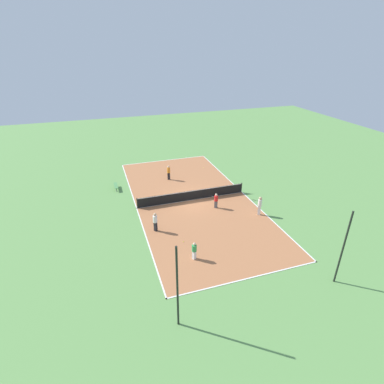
{
  "coord_description": "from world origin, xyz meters",
  "views": [
    {
      "loc": [
        8.34,
        25.3,
        14.25
      ],
      "look_at": [
        0.0,
        0.0,
        0.9
      ],
      "focal_mm": 28.0,
      "sensor_mm": 36.0,
      "label": 1
    }
  ],
  "objects_px": {
    "tennis_net": "(192,195)",
    "player_far_white": "(260,204)",
    "player_center_orange": "(169,172)",
    "player_near_white": "(155,221)",
    "tennis_ball_midcourt": "(203,167)",
    "player_far_green": "(194,250)",
    "player_coach_red": "(216,200)",
    "bench": "(116,186)",
    "fence_post_back_left": "(343,249)",
    "tennis_ball_far_baseline": "(183,242)",
    "fence_post_back_right": "(177,288)"
  },
  "relations": [
    {
      "from": "player_near_white",
      "to": "fence_post_back_right",
      "type": "relative_size",
      "value": 0.32
    },
    {
      "from": "player_far_green",
      "to": "player_center_orange",
      "type": "relative_size",
      "value": 0.84
    },
    {
      "from": "player_far_white",
      "to": "tennis_net",
      "type": "bearing_deg",
      "value": -9.17
    },
    {
      "from": "bench",
      "to": "fence_post_back_left",
      "type": "xyz_separation_m",
      "value": [
        -12.41,
        18.86,
        2.31
      ]
    },
    {
      "from": "tennis_net",
      "to": "player_far_white",
      "type": "distance_m",
      "value": 6.81
    },
    {
      "from": "bench",
      "to": "player_center_orange",
      "type": "distance_m",
      "value": 6.11
    },
    {
      "from": "tennis_ball_midcourt",
      "to": "tennis_net",
      "type": "bearing_deg",
      "value": 62.29
    },
    {
      "from": "tennis_net",
      "to": "player_far_green",
      "type": "xyz_separation_m",
      "value": [
        2.73,
        8.79,
        0.25
      ]
    },
    {
      "from": "player_center_orange",
      "to": "fence_post_back_left",
      "type": "distance_m",
      "value": 20.55
    },
    {
      "from": "bench",
      "to": "fence_post_back_left",
      "type": "height_order",
      "value": "fence_post_back_left"
    },
    {
      "from": "player_center_orange",
      "to": "tennis_ball_midcourt",
      "type": "height_order",
      "value": "player_center_orange"
    },
    {
      "from": "player_near_white",
      "to": "player_coach_red",
      "type": "distance_m",
      "value": 6.63
    },
    {
      "from": "tennis_net",
      "to": "player_center_orange",
      "type": "height_order",
      "value": "player_center_orange"
    },
    {
      "from": "player_near_white",
      "to": "player_far_white",
      "type": "relative_size",
      "value": 0.93
    },
    {
      "from": "fence_post_back_right",
      "to": "player_far_green",
      "type": "bearing_deg",
      "value": -117.54
    },
    {
      "from": "player_far_green",
      "to": "tennis_ball_midcourt",
      "type": "xyz_separation_m",
      "value": [
        -6.81,
        -16.57,
        -0.76
      ]
    },
    {
      "from": "tennis_ball_midcourt",
      "to": "fence_post_back_right",
      "type": "xyz_separation_m",
      "value": [
        9.47,
        21.67,
        2.64
      ]
    },
    {
      "from": "player_far_white",
      "to": "tennis_ball_midcourt",
      "type": "bearing_deg",
      "value": -51.86
    },
    {
      "from": "tennis_net",
      "to": "tennis_ball_midcourt",
      "type": "bearing_deg",
      "value": -117.71
    },
    {
      "from": "tennis_ball_far_baseline",
      "to": "tennis_ball_midcourt",
      "type": "relative_size",
      "value": 1.0
    },
    {
      "from": "tennis_ball_midcourt",
      "to": "player_near_white",
      "type": "bearing_deg",
      "value": 54.19
    },
    {
      "from": "player_far_green",
      "to": "player_far_white",
      "type": "relative_size",
      "value": 0.78
    },
    {
      "from": "bench",
      "to": "tennis_ball_midcourt",
      "type": "distance_m",
      "value": 11.47
    },
    {
      "from": "player_near_white",
      "to": "tennis_net",
      "type": "bearing_deg",
      "value": -84.56
    },
    {
      "from": "player_far_green",
      "to": "player_coach_red",
      "type": "distance_m",
      "value": 7.89
    },
    {
      "from": "player_near_white",
      "to": "tennis_ball_midcourt",
      "type": "height_order",
      "value": "player_near_white"
    },
    {
      "from": "bench",
      "to": "player_near_white",
      "type": "xyz_separation_m",
      "value": [
        -2.39,
        9.28,
        0.61
      ]
    },
    {
      "from": "player_far_green",
      "to": "fence_post_back_right",
      "type": "relative_size",
      "value": 0.26
    },
    {
      "from": "fence_post_back_left",
      "to": "player_near_white",
      "type": "bearing_deg",
      "value": -43.69
    },
    {
      "from": "player_far_green",
      "to": "player_far_white",
      "type": "bearing_deg",
      "value": 178.39
    },
    {
      "from": "bench",
      "to": "tennis_ball_midcourt",
      "type": "bearing_deg",
      "value": 104.19
    },
    {
      "from": "player_near_white",
      "to": "tennis_ball_midcourt",
      "type": "distance_m",
      "value": 14.94
    },
    {
      "from": "tennis_net",
      "to": "tennis_ball_far_baseline",
      "type": "relative_size",
      "value": 162.79
    },
    {
      "from": "player_far_white",
      "to": "player_center_orange",
      "type": "bearing_deg",
      "value": -25.81
    },
    {
      "from": "player_far_white",
      "to": "fence_post_back_right",
      "type": "xyz_separation_m",
      "value": [
        10.32,
        9.21,
        1.61
      ]
    },
    {
      "from": "tennis_net",
      "to": "fence_post_back_right",
      "type": "xyz_separation_m",
      "value": [
        5.38,
        13.88,
        2.13
      ]
    },
    {
      "from": "player_center_orange",
      "to": "player_coach_red",
      "type": "relative_size",
      "value": 1.13
    },
    {
      "from": "player_coach_red",
      "to": "tennis_ball_midcourt",
      "type": "bearing_deg",
      "value": -59.36
    },
    {
      "from": "fence_post_back_left",
      "to": "fence_post_back_right",
      "type": "height_order",
      "value": "same"
    },
    {
      "from": "player_center_orange",
      "to": "tennis_ball_midcourt",
      "type": "relative_size",
      "value": 25.04
    },
    {
      "from": "player_far_green",
      "to": "tennis_ball_midcourt",
      "type": "bearing_deg",
      "value": -142.23
    },
    {
      "from": "bench",
      "to": "tennis_ball_midcourt",
      "type": "height_order",
      "value": "bench"
    },
    {
      "from": "player_coach_red",
      "to": "tennis_ball_midcourt",
      "type": "relative_size",
      "value": 22.07
    },
    {
      "from": "player_center_orange",
      "to": "tennis_ball_far_baseline",
      "type": "relative_size",
      "value": 25.04
    },
    {
      "from": "player_far_green",
      "to": "player_coach_red",
      "type": "xyz_separation_m",
      "value": [
        -4.39,
        -6.56,
        0.05
      ]
    },
    {
      "from": "player_coach_red",
      "to": "fence_post_back_left",
      "type": "xyz_separation_m",
      "value": [
        -3.72,
        11.65,
        1.83
      ]
    },
    {
      "from": "player_center_orange",
      "to": "bench",
      "type": "bearing_deg",
      "value": 39.54
    },
    {
      "from": "player_coach_red",
      "to": "tennis_ball_far_baseline",
      "type": "relative_size",
      "value": 22.07
    },
    {
      "from": "player_near_white",
      "to": "player_far_green",
      "type": "distance_m",
      "value": 4.87
    },
    {
      "from": "player_near_white",
      "to": "fence_post_back_left",
      "type": "xyz_separation_m",
      "value": [
        -10.02,
        9.57,
        1.7
      ]
    }
  ]
}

